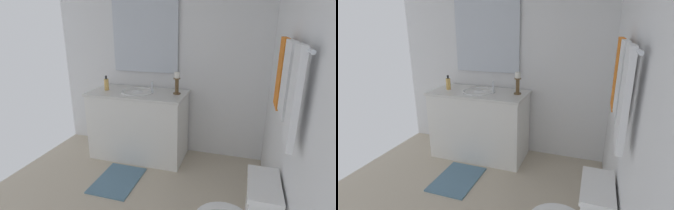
% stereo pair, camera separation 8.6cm
% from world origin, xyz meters
% --- Properties ---
extents(floor, '(2.70, 2.74, 0.02)m').
position_xyz_m(floor, '(0.00, 0.00, -0.01)').
color(floor, beige).
rests_on(floor, ground).
extents(wall_back, '(2.70, 0.04, 2.45)m').
position_xyz_m(wall_back, '(0.00, 1.37, 1.23)').
color(wall_back, white).
rests_on(wall_back, ground).
extents(wall_left, '(0.04, 2.74, 2.45)m').
position_xyz_m(wall_left, '(-1.35, 0.00, 1.23)').
color(wall_left, white).
rests_on(wall_left, ground).
extents(vanity_cabinet, '(0.58, 1.19, 0.85)m').
position_xyz_m(vanity_cabinet, '(-1.03, -0.16, 0.43)').
color(vanity_cabinet, white).
rests_on(vanity_cabinet, ground).
extents(sink_basin, '(0.40, 0.40, 0.24)m').
position_xyz_m(sink_basin, '(-1.03, -0.16, 0.81)').
color(sink_basin, white).
rests_on(sink_basin, vanity_cabinet).
extents(mirror, '(0.02, 0.85, 0.89)m').
position_xyz_m(mirror, '(-1.31, -0.16, 1.49)').
color(mirror, silver).
extents(candle_holder_tall, '(0.09, 0.09, 0.26)m').
position_xyz_m(candle_holder_tall, '(-1.08, 0.32, 0.98)').
color(candle_holder_tall, brown).
rests_on(candle_holder_tall, vanity_cabinet).
extents(soap_bottle, '(0.06, 0.06, 0.18)m').
position_xyz_m(soap_bottle, '(-1.01, -0.57, 0.92)').
color(soap_bottle, '#E5B259').
rests_on(soap_bottle, vanity_cabinet).
extents(towel_bar, '(0.82, 0.02, 0.02)m').
position_xyz_m(towel_bar, '(0.29, 1.31, 1.55)').
color(towel_bar, silver).
extents(towel_near_vanity, '(0.20, 0.03, 0.44)m').
position_xyz_m(towel_near_vanity, '(0.01, 1.29, 1.35)').
color(towel_near_vanity, orange).
rests_on(towel_near_vanity, towel_bar).
extents(towel_center, '(0.23, 0.03, 0.41)m').
position_xyz_m(towel_center, '(0.29, 1.29, 1.36)').
color(towel_center, white).
rests_on(towel_center, towel_bar).
extents(towel_near_corner, '(0.16, 0.03, 0.47)m').
position_xyz_m(towel_near_corner, '(0.56, 1.29, 1.33)').
color(towel_near_corner, white).
rests_on(towel_near_corner, towel_bar).
extents(bath_mat, '(0.60, 0.44, 0.02)m').
position_xyz_m(bath_mat, '(-0.40, -0.16, 0.01)').
color(bath_mat, slate).
rests_on(bath_mat, ground).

